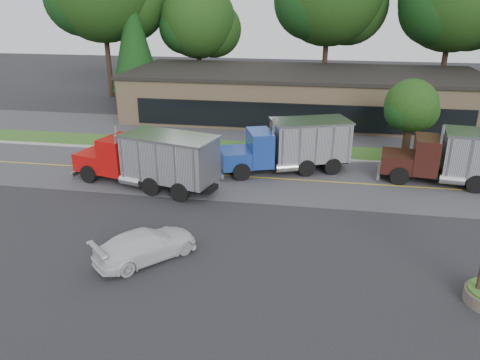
# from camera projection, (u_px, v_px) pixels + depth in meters

# --- Properties ---
(ground) EXTENTS (140.00, 140.00, 0.00)m
(ground) POSITION_uv_depth(u_px,v_px,m) (229.00, 247.00, 21.55)
(ground) COLOR #2D2D31
(ground) RESTS_ON ground
(road) EXTENTS (60.00, 8.00, 0.02)m
(road) POSITION_uv_depth(u_px,v_px,m) (256.00, 177.00, 29.81)
(road) COLOR #4D4D52
(road) RESTS_ON ground
(center_line) EXTENTS (60.00, 0.12, 0.01)m
(center_line) POSITION_uv_depth(u_px,v_px,m) (256.00, 177.00, 29.81)
(center_line) COLOR gold
(center_line) RESTS_ON ground
(curb) EXTENTS (60.00, 0.30, 0.12)m
(curb) POSITION_uv_depth(u_px,v_px,m) (264.00, 157.00, 33.66)
(curb) COLOR #9E9E99
(curb) RESTS_ON ground
(grass_verge) EXTENTS (60.00, 3.40, 0.03)m
(grass_verge) POSITION_uv_depth(u_px,v_px,m) (267.00, 149.00, 35.31)
(grass_verge) COLOR #3B5F20
(grass_verge) RESTS_ON ground
(far_parking) EXTENTS (60.00, 7.00, 0.02)m
(far_parking) POSITION_uv_depth(u_px,v_px,m) (274.00, 132.00, 39.90)
(far_parking) COLOR #4D4D52
(far_parking) RESTS_ON ground
(strip_mall) EXTENTS (32.00, 12.00, 4.00)m
(strip_mall) POSITION_uv_depth(u_px,v_px,m) (302.00, 96.00, 44.35)
(strip_mall) COLOR tan
(strip_mall) RESTS_ON ground
(tree_far_b) EXTENTS (8.74, 8.22, 12.46)m
(tree_far_b) POSITION_uv_depth(u_px,v_px,m) (200.00, 24.00, 51.48)
(tree_far_b) COLOR #382619
(tree_far_b) RESTS_ON ground
(tree_far_d) EXTENTS (11.27, 10.61, 16.08)m
(tree_far_d) POSITION_uv_depth(u_px,v_px,m) (455.00, 2.00, 45.64)
(tree_far_d) COLOR #382619
(tree_far_d) RESTS_ON ground
(evergreen_left) EXTENTS (5.26, 5.26, 11.97)m
(evergreen_left) POSITION_uv_depth(u_px,v_px,m) (134.00, 39.00, 49.18)
(evergreen_left) COLOR #382619
(evergreen_left) RESTS_ON ground
(tree_verge) EXTENTS (3.89, 3.67, 5.56)m
(tree_verge) POSITION_uv_depth(u_px,v_px,m) (412.00, 108.00, 32.47)
(tree_verge) COLOR #382619
(tree_verge) RESTS_ON ground
(dump_truck_red) EXTENTS (9.56, 4.84, 3.36)m
(dump_truck_red) POSITION_uv_depth(u_px,v_px,m) (152.00, 158.00, 27.72)
(dump_truck_red) COLOR black
(dump_truck_red) RESTS_ON ground
(dump_truck_blue) EXTENTS (8.69, 5.17, 3.36)m
(dump_truck_blue) POSITION_uv_depth(u_px,v_px,m) (293.00, 145.00, 30.32)
(dump_truck_blue) COLOR black
(dump_truck_blue) RESTS_ON ground
(dump_truck_maroon) EXTENTS (8.75, 3.63, 3.36)m
(dump_truck_maroon) POSITION_uv_depth(u_px,v_px,m) (465.00, 157.00, 28.02)
(dump_truck_maroon) COLOR black
(dump_truck_maroon) RESTS_ON ground
(rally_car) EXTENTS (4.47, 4.71, 1.34)m
(rally_car) POSITION_uv_depth(u_px,v_px,m) (146.00, 245.00, 20.37)
(rally_car) COLOR silver
(rally_car) RESTS_ON ground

